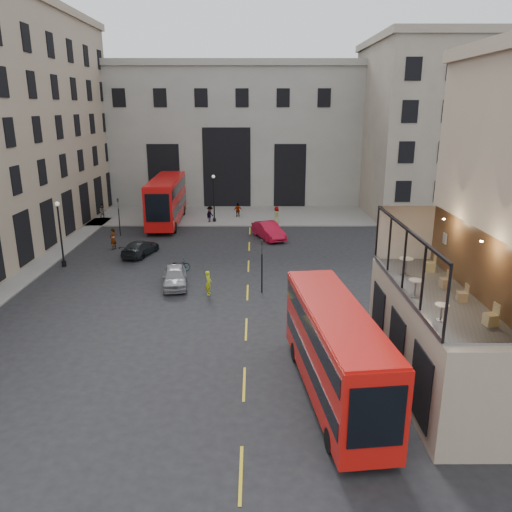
{
  "coord_description": "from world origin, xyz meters",
  "views": [
    {
      "loc": [
        -1.51,
        -20.65,
        12.45
      ],
      "look_at": [
        -1.41,
        10.88,
        3.0
      ],
      "focal_mm": 35.0,
      "sensor_mm": 36.0,
      "label": 1
    }
  ],
  "objects_px": {
    "traffic_light_near": "(262,259)",
    "cafe_chair_c": "(445,282)",
    "cafe_chair_a": "(491,319)",
    "bicycle": "(178,265)",
    "car_b": "(268,231)",
    "cafe_chair_b": "(462,296)",
    "pedestrian_e": "(113,239)",
    "cafe_table_far": "(406,264)",
    "bus_near": "(335,348)",
    "pedestrian_b": "(210,215)",
    "car_c": "(140,248)",
    "cafe_table_near": "(442,310)",
    "traffic_light_far": "(119,212)",
    "cafe_table_mid": "(416,285)",
    "car_a": "(175,277)",
    "street_lamp_a": "(61,238)",
    "cafe_chair_d": "(430,266)",
    "pedestrian_d": "(276,215)",
    "pedestrian_c": "(238,211)",
    "pedestrian_a": "(103,211)",
    "bus_far": "(167,198)",
    "cyclist": "(208,283)",
    "street_lamp_b": "(214,201)"
  },
  "relations": [
    {
      "from": "car_c",
      "to": "cafe_table_near",
      "type": "height_order",
      "value": "cafe_table_near"
    },
    {
      "from": "cafe_chair_b",
      "to": "cafe_chair_d",
      "type": "xyz_separation_m",
      "value": [
        0.01,
        4.0,
        0.04
      ]
    },
    {
      "from": "pedestrian_a",
      "to": "cafe_chair_a",
      "type": "bearing_deg",
      "value": -76.38
    },
    {
      "from": "traffic_light_far",
      "to": "car_c",
      "type": "distance_m",
      "value": 7.88
    },
    {
      "from": "cafe_table_near",
      "to": "cafe_chair_c",
      "type": "distance_m",
      "value": 3.94
    },
    {
      "from": "cafe_table_mid",
      "to": "cafe_chair_c",
      "type": "xyz_separation_m",
      "value": [
        1.72,
        1.14,
        -0.27
      ]
    },
    {
      "from": "car_c",
      "to": "cafe_table_near",
      "type": "bearing_deg",
      "value": 140.2
    },
    {
      "from": "bicycle",
      "to": "cafe_chair_c",
      "type": "bearing_deg",
      "value": -152.39
    },
    {
      "from": "pedestrian_b",
      "to": "car_c",
      "type": "bearing_deg",
      "value": -177.44
    },
    {
      "from": "pedestrian_b",
      "to": "pedestrian_d",
      "type": "distance_m",
      "value": 7.39
    },
    {
      "from": "pedestrian_d",
      "to": "bus_near",
      "type": "bearing_deg",
      "value": 165.22
    },
    {
      "from": "car_b",
      "to": "bicycle",
      "type": "xyz_separation_m",
      "value": [
        -7.41,
        -10.16,
        -0.32
      ]
    },
    {
      "from": "car_b",
      "to": "pedestrian_a",
      "type": "relative_size",
      "value": 2.82
    },
    {
      "from": "cafe_table_near",
      "to": "cafe_table_mid",
      "type": "xyz_separation_m",
      "value": [
        -0.22,
        2.5,
        0.07
      ]
    },
    {
      "from": "traffic_light_near",
      "to": "bus_near",
      "type": "bearing_deg",
      "value": -77.02
    },
    {
      "from": "traffic_light_far",
      "to": "cafe_chair_d",
      "type": "bearing_deg",
      "value": -48.53
    },
    {
      "from": "bus_near",
      "to": "street_lamp_b",
      "type": "bearing_deg",
      "value": 102.87
    },
    {
      "from": "traffic_light_far",
      "to": "cafe_table_mid",
      "type": "height_order",
      "value": "cafe_table_mid"
    },
    {
      "from": "pedestrian_c",
      "to": "cafe_chair_b",
      "type": "bearing_deg",
      "value": 94.45
    },
    {
      "from": "cyclist",
      "to": "cafe_table_far",
      "type": "height_order",
      "value": "cafe_table_far"
    },
    {
      "from": "street_lamp_a",
      "to": "street_lamp_b",
      "type": "relative_size",
      "value": 1.0
    },
    {
      "from": "pedestrian_a",
      "to": "pedestrian_e",
      "type": "bearing_deg",
      "value": -90.08
    },
    {
      "from": "pedestrian_d",
      "to": "cafe_chair_c",
      "type": "bearing_deg",
      "value": 174.09
    },
    {
      "from": "car_c",
      "to": "pedestrian_c",
      "type": "xyz_separation_m",
      "value": [
        8.05,
        15.18,
        0.21
      ]
    },
    {
      "from": "car_b",
      "to": "cyclist",
      "type": "xyz_separation_m",
      "value": [
        -4.55,
        -15.19,
        0.03
      ]
    },
    {
      "from": "traffic_light_far",
      "to": "pedestrian_b",
      "type": "distance_m",
      "value": 10.4
    },
    {
      "from": "traffic_light_far",
      "to": "pedestrian_d",
      "type": "relative_size",
      "value": 1.98
    },
    {
      "from": "street_lamp_a",
      "to": "cafe_chair_d",
      "type": "height_order",
      "value": "cafe_chair_d"
    },
    {
      "from": "traffic_light_near",
      "to": "bus_far",
      "type": "height_order",
      "value": "bus_far"
    },
    {
      "from": "pedestrian_d",
      "to": "cafe_table_mid",
      "type": "xyz_separation_m",
      "value": [
        4.47,
        -34.08,
        4.15
      ]
    },
    {
      "from": "bus_far",
      "to": "pedestrian_d",
      "type": "height_order",
      "value": "bus_far"
    },
    {
      "from": "car_a",
      "to": "bicycle",
      "type": "bearing_deg",
      "value": 86.66
    },
    {
      "from": "bus_far",
      "to": "pedestrian_a",
      "type": "bearing_deg",
      "value": 163.42
    },
    {
      "from": "bus_near",
      "to": "cafe_chair_d",
      "type": "xyz_separation_m",
      "value": [
        5.22,
        3.86,
        2.51
      ]
    },
    {
      "from": "car_b",
      "to": "street_lamp_a",
      "type": "bearing_deg",
      "value": -173.98
    },
    {
      "from": "bicycle",
      "to": "pedestrian_e",
      "type": "xyz_separation_m",
      "value": [
        -6.79,
        6.43,
        0.47
      ]
    },
    {
      "from": "car_a",
      "to": "car_c",
      "type": "relative_size",
      "value": 0.93
    },
    {
      "from": "traffic_light_far",
      "to": "cafe_table_mid",
      "type": "distance_m",
      "value": 35.22
    },
    {
      "from": "car_b",
      "to": "cafe_chair_b",
      "type": "height_order",
      "value": "cafe_chair_b"
    },
    {
      "from": "bicycle",
      "to": "cafe_table_mid",
      "type": "xyz_separation_m",
      "value": [
        12.94,
        -17.25,
        4.61
      ]
    },
    {
      "from": "car_b",
      "to": "cafe_table_far",
      "type": "relative_size",
      "value": 5.95
    },
    {
      "from": "traffic_light_near",
      "to": "car_b",
      "type": "bearing_deg",
      "value": 86.67
    },
    {
      "from": "bus_far",
      "to": "cafe_table_mid",
      "type": "xyz_separation_m",
      "value": [
        16.55,
        -34.16,
        2.28
      ]
    },
    {
      "from": "pedestrian_b",
      "to": "cafe_chair_c",
      "type": "bearing_deg",
      "value": -133.42
    },
    {
      "from": "traffic_light_far",
      "to": "car_c",
      "type": "bearing_deg",
      "value": -62.71
    },
    {
      "from": "car_a",
      "to": "pedestrian_e",
      "type": "bearing_deg",
      "value": 117.57
    },
    {
      "from": "traffic_light_near",
      "to": "cafe_chair_c",
      "type": "relative_size",
      "value": 4.78
    },
    {
      "from": "bicycle",
      "to": "cafe_chair_a",
      "type": "distance_m",
      "value": 25.46
    },
    {
      "from": "traffic_light_near",
      "to": "cafe_chair_a",
      "type": "xyz_separation_m",
      "value": [
        8.32,
        -15.54,
        2.44
      ]
    },
    {
      "from": "car_a",
      "to": "pedestrian_c",
      "type": "bearing_deg",
      "value": 72.31
    }
  ]
}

